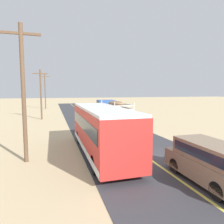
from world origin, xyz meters
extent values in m
plane|color=#CCB284|center=(0.00, 0.00, 0.00)|extent=(240.00, 240.00, 0.00)
cube|color=#38383D|center=(0.00, 0.00, 0.01)|extent=(8.00, 120.00, 0.02)
cube|color=#D8CC4C|center=(0.00, 0.00, 0.02)|extent=(0.16, 117.60, 0.00)
cube|color=#8C7259|center=(1.16, -4.40, 0.70)|extent=(1.90, 4.60, 0.90)
cube|color=#8C7259|center=(1.16, -4.55, 1.55)|extent=(1.75, 3.59, 0.80)
cube|color=#192333|center=(1.16, -4.55, 1.57)|extent=(1.79, 3.22, 0.44)
cylinder|color=black|center=(0.34, -2.97, 0.40)|extent=(0.26, 0.76, 0.76)
cylinder|color=black|center=(1.98, -2.97, 0.40)|extent=(0.26, 0.76, 0.76)
cylinder|color=black|center=(0.34, -5.82, 0.40)|extent=(0.26, 0.76, 0.76)
cube|color=#3359A5|center=(2.22, 18.69, 1.82)|extent=(2.50, 2.20, 2.20)
cube|color=#192333|center=(2.22, 18.69, 2.27)|extent=(2.53, 1.54, 0.70)
cube|color=brown|center=(2.22, 13.29, 0.72)|extent=(2.50, 6.40, 0.24)
cylinder|color=silver|center=(1.03, 16.43, 1.94)|extent=(0.12, 0.12, 2.20)
cylinder|color=silver|center=(3.41, 16.43, 1.94)|extent=(0.12, 0.12, 2.20)
cylinder|color=silver|center=(1.03, 10.15, 1.94)|extent=(0.12, 0.12, 2.20)
cylinder|color=silver|center=(3.41, 10.15, 1.94)|extent=(0.12, 0.12, 2.20)
cube|color=silver|center=(1.01, 13.29, 1.28)|extent=(0.08, 6.30, 0.12)
cube|color=silver|center=(3.43, 13.29, 1.28)|extent=(0.08, 6.30, 0.12)
cube|color=silver|center=(2.22, 10.13, 1.28)|extent=(2.40, 0.08, 0.12)
cube|color=silver|center=(1.01, 13.29, 1.72)|extent=(0.08, 6.30, 0.12)
cube|color=silver|center=(3.43, 13.29, 1.72)|extent=(0.08, 6.30, 0.12)
cube|color=silver|center=(2.22, 10.13, 1.72)|extent=(2.40, 0.08, 0.12)
cube|color=silver|center=(1.01, 13.29, 2.16)|extent=(0.08, 6.30, 0.12)
cube|color=silver|center=(3.43, 13.29, 2.16)|extent=(0.08, 6.30, 0.12)
cube|color=silver|center=(2.22, 10.13, 2.16)|extent=(2.40, 0.08, 0.12)
cube|color=silver|center=(1.01, 13.29, 2.60)|extent=(0.08, 6.30, 0.12)
cube|color=silver|center=(3.43, 13.29, 2.60)|extent=(0.08, 6.30, 0.12)
cube|color=silver|center=(2.22, 10.13, 2.60)|extent=(2.40, 0.08, 0.12)
ellipsoid|color=#8C6B4C|center=(2.22, 13.29, 2.69)|extent=(1.75, 3.84, 0.70)
cylinder|color=black|center=(1.13, 18.69, 0.57)|extent=(0.32, 1.10, 1.10)
cylinder|color=black|center=(3.31, 18.69, 0.57)|extent=(0.32, 1.10, 1.10)
cylinder|color=black|center=(1.13, 12.01, 0.57)|extent=(0.32, 1.10, 1.10)
cylinder|color=black|center=(3.31, 12.01, 0.57)|extent=(0.32, 1.10, 1.10)
cube|color=red|center=(-2.67, 1.30, 1.72)|extent=(2.50, 10.00, 2.70)
cube|color=white|center=(-2.67, 1.30, 3.15)|extent=(2.45, 9.80, 0.16)
cube|color=#192333|center=(-2.67, 1.30, 2.19)|extent=(2.54, 9.20, 0.80)
cube|color=silver|center=(-2.67, 1.30, 0.57)|extent=(2.53, 9.80, 0.36)
cylinder|color=black|center=(-3.77, 4.55, 0.52)|extent=(0.30, 1.00, 1.00)
cylinder|color=black|center=(-1.57, 4.55, 0.52)|extent=(0.30, 1.00, 1.00)
cylinder|color=black|center=(-3.77, -1.95, 0.52)|extent=(0.30, 1.00, 1.00)
cylinder|color=black|center=(-1.57, -1.95, 0.52)|extent=(0.30, 1.00, 1.00)
cylinder|color=brown|center=(-7.42, 1.08, 4.10)|extent=(0.24, 0.24, 8.20)
cube|color=brown|center=(-7.42, 1.08, 7.60)|extent=(2.20, 0.14, 0.14)
cylinder|color=brown|center=(-7.42, 20.42, 3.76)|extent=(0.24, 0.24, 7.51)
cube|color=brown|center=(-7.42, 20.42, 6.91)|extent=(2.20, 0.14, 0.14)
cylinder|color=brown|center=(-7.42, 39.76, 4.20)|extent=(0.24, 0.24, 8.40)
cube|color=brown|center=(-7.42, 39.76, 7.80)|extent=(2.20, 0.14, 0.14)
ellipsoid|color=gray|center=(10.88, 32.57, 0.62)|extent=(2.05, 1.87, 1.24)
camera|label=1|loc=(-5.79, -11.85, 4.30)|focal=32.28mm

